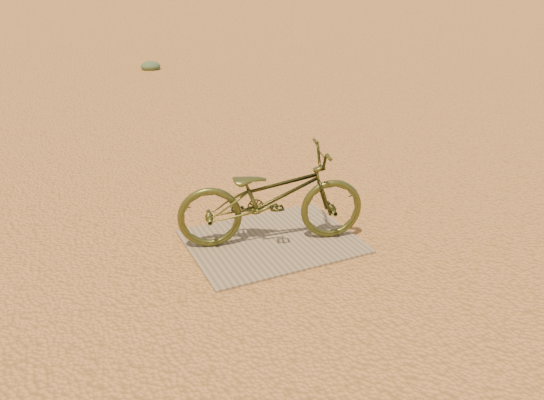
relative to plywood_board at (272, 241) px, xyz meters
name	(u,v)px	position (x,y,z in m)	size (l,w,h in m)	color
ground	(245,242)	(-0.22, 0.11, -0.01)	(120.00, 120.00, 0.00)	#C37F41
plywood_board	(272,241)	(0.00, 0.00, 0.00)	(1.51, 1.16, 0.02)	#847257
bicycle	(271,197)	(-0.01, 0.00, 0.45)	(0.59, 1.68, 0.88)	#3E431A
kale_b	(151,69)	(1.11, 9.56, -0.01)	(0.48, 0.48, 0.27)	#475F3E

